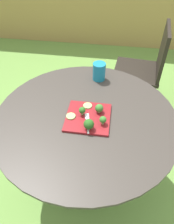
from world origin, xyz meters
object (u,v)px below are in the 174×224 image
Objects in this scene: salad_plate at (88,117)px; fork at (87,121)px; patio_chair at (148,65)px; drinking_glass at (99,72)px.

salad_plate is 0.04m from fork.
fork is at bearing -112.58° from patio_chair.
fork is at bearing -87.76° from salad_plate.
patio_chair is at bearing 67.42° from fork.
patio_chair is 7.21× the size of drinking_glass.
fork is (-0.44, -1.05, 0.23)m from patio_chair.
salad_plate is at bearing 92.24° from fork.
drinking_glass is 0.81× the size of fork.
drinking_glass is at bearing -124.61° from patio_chair.
fork is at bearing -92.47° from drinking_glass.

